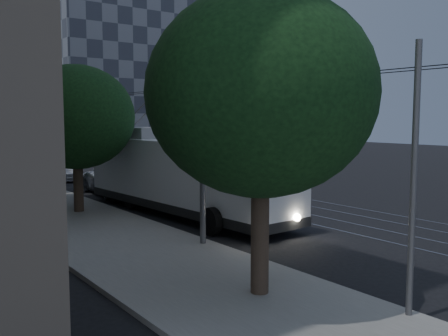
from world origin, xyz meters
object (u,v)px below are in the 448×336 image
Objects in this scene: car_white_b at (29,168)px; streetlamp_far at (10,92)px; streetlamp_near at (212,75)px; pickup_silver at (117,181)px; car_white_d at (11,157)px; car_white_c at (30,161)px; trolleybus at (181,175)px; car_white_a at (71,172)px.

streetlamp_far reaches higher than car_white_b.
car_white_b is 5.78m from streetlamp_far.
streetlamp_near reaches higher than car_white_b.
car_white_d is at bearing 96.45° from pickup_silver.
pickup_silver is at bearing -99.48° from car_white_c.
car_white_b is at bearing 90.63° from trolleybus.
car_white_d is at bearing 73.29° from car_white_b.
car_white_a is 4.76m from car_white_b.
streetlamp_near reaches higher than pickup_silver.
car_white_a is at bearing 83.65° from streetlamp_near.
trolleybus is at bearing -99.61° from car_white_c.
car_white_a is at bearing 93.83° from pickup_silver.
streetlamp_far is at bearing -124.47° from car_white_c.
car_white_d is 10.51m from streetlamp_far.
streetlamp_far reaches higher than car_white_a.
car_white_a is at bearing -99.16° from car_white_c.
streetlamp_far reaches higher than streetlamp_near.
trolleybus is at bearing -86.23° from pickup_silver.
pickup_silver is 12.63m from car_white_b.
trolleybus is at bearing -79.91° from car_white_a.
streetlamp_far is (-0.37, 25.43, 0.47)m from streetlamp_near.
car_white_d is 0.48× the size of streetlamp_near.
car_white_b is 25.74m from streetlamp_near.
pickup_silver is 0.59× the size of streetlamp_near.
pickup_silver is at bearing -79.88° from car_white_a.
streetlamp_near is at bearing -89.16° from streetlamp_far.
pickup_silver reaches higher than car_white_b.
car_white_a and car_white_c have the same top height.
pickup_silver reaches higher than car_white_c.
car_white_b is at bearing 120.49° from car_white_a.
car_white_d is (-0.81, 13.46, 0.18)m from car_white_a.
pickup_silver is 14.13m from streetlamp_far.
pickup_silver is 21.53m from car_white_d.
car_white_d is (-0.61, 28.70, -1.02)m from trolleybus.
trolleybus is 3.57× the size of car_white_c.
car_white_c is (0.10, 18.43, -0.19)m from pickup_silver.
car_white_d is at bearing 87.50° from streetlamp_near.
streetlamp_near is 25.43m from streetlamp_far.
car_white_d is (-0.81, 3.09, 0.18)m from car_white_c.
car_white_a is 0.34× the size of streetlamp_far.
car_white_b is (-1.40, 19.72, -1.19)m from trolleybus.
streetlamp_near is at bearing -95.32° from pickup_silver.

